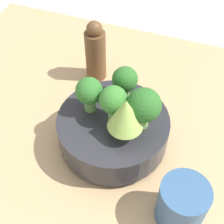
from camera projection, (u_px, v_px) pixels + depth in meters
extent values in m
plane|color=beige|center=(117.00, 142.00, 0.71)|extent=(6.00, 6.00, 0.00)
cube|color=tan|center=(117.00, 137.00, 0.70)|extent=(1.05, 0.79, 0.03)
cylinder|color=#28282D|center=(112.00, 140.00, 0.66)|extent=(0.10, 0.10, 0.01)
cylinder|color=#28282D|center=(112.00, 129.00, 0.64)|extent=(0.22, 0.22, 0.06)
cylinder|color=#7AB256|center=(112.00, 113.00, 0.60)|extent=(0.02, 0.02, 0.04)
sphere|color=#387A2D|center=(112.00, 99.00, 0.57)|extent=(0.05, 0.05, 0.05)
cylinder|color=#7AB256|center=(142.00, 119.00, 0.59)|extent=(0.02, 0.02, 0.03)
sphere|color=#286023|center=(144.00, 105.00, 0.56)|extent=(0.06, 0.06, 0.06)
cylinder|color=#609347|center=(125.00, 91.00, 0.64)|extent=(0.02, 0.02, 0.03)
sphere|color=#286023|center=(126.00, 79.00, 0.62)|extent=(0.05, 0.05, 0.05)
cylinder|color=#7AB256|center=(125.00, 130.00, 0.58)|extent=(0.02, 0.02, 0.03)
cone|color=#93B751|center=(126.00, 114.00, 0.54)|extent=(0.07, 0.07, 0.07)
cylinder|color=#609347|center=(90.00, 103.00, 0.62)|extent=(0.02, 0.02, 0.03)
sphere|color=#2D6B28|center=(89.00, 91.00, 0.59)|extent=(0.05, 0.05, 0.05)
cylinder|color=#33567F|center=(182.00, 204.00, 0.53)|extent=(0.08, 0.08, 0.09)
cylinder|color=brown|center=(96.00, 56.00, 0.76)|extent=(0.05, 0.05, 0.13)
sphere|color=brown|center=(94.00, 29.00, 0.71)|extent=(0.04, 0.04, 0.04)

